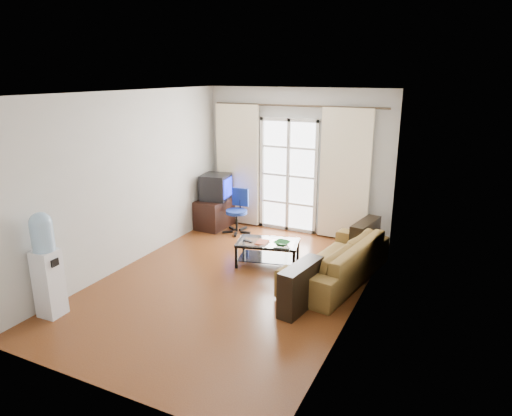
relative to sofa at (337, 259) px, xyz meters
The scene contains 20 objects.
floor 1.58m from the sofa, 149.73° to the right, with size 5.20×5.20×0.00m, color brown.
ceiling 2.85m from the sofa, 149.73° to the right, with size 5.20×5.20×0.00m, color white.
wall_back 2.49m from the sofa, 126.40° to the left, with size 3.60×0.02×2.70m, color beige.
wall_front 3.78m from the sofa, 111.61° to the right, with size 3.60×0.02×2.70m, color beige.
wall_left 3.40m from the sofa, 166.01° to the right, with size 0.02×5.20×2.70m, color beige.
wall_right 1.38m from the sofa, 59.55° to the right, with size 0.02×5.20×2.70m, color beige.
french_door 2.43m from the sofa, 130.22° to the left, with size 1.16×0.06×2.15m.
curtain_rod 3.00m from the sofa, 127.96° to the left, with size 0.04×0.04×3.30m, color #4C3F2D.
curtain_left 3.18m from the sofa, 146.24° to the left, with size 0.90×0.07×2.35m, color #FFF2CD.
curtain_right 1.96m from the sofa, 102.94° to the left, with size 0.90×0.07×2.35m, color #FFF2CD.
radiator 1.80m from the sofa, 107.46° to the left, with size 0.64×0.12×0.64m, color gray.
sofa is the anchor object (origin of this frame).
coffee_table 1.14m from the sofa, behind, with size 1.06×0.76×0.39m.
bowl 0.88m from the sofa, behind, with size 0.28×0.28×0.06m, color #308550.
book 1.28m from the sofa, behind, with size 0.20×0.26×0.02m, color #B3162B.
remote 1.42m from the sofa, behind, with size 0.16×0.05×0.02m, color black.
tv_stand 3.13m from the sofa, 155.70° to the left, with size 0.51×0.77×0.56m, color black.
crt_tv 3.19m from the sofa, 155.04° to the left, with size 0.60×0.61×0.49m.
task_chair 2.60m from the sofa, 152.29° to the left, with size 0.60×0.60×0.83m.
water_cooler 3.93m from the sofa, 138.80° to the right, with size 0.30×0.29×1.36m.
Camera 1 is at (2.96, -5.33, 2.94)m, focal length 32.00 mm.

